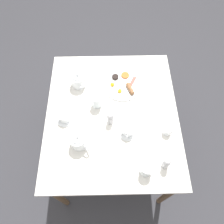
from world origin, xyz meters
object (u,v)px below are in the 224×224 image
object	(u,v)px
water_glass_short	(97,101)
spoon_for_tea	(150,66)
fork_by_plate	(157,95)
knife_by_plate	(112,168)
teacup_with_saucer_left	(65,117)
water_glass_tall	(146,169)
breakfast_plate	(123,84)
salt_grinder	(166,163)
pepper_grinder	(110,118)
teacup_with_saucer_right	(128,131)
creamer_jug	(167,130)
teapot_near	(78,80)
teapot_far	(79,140)

from	to	relation	value
water_glass_short	spoon_for_tea	world-z (taller)	water_glass_short
fork_by_plate	spoon_for_tea	world-z (taller)	same
water_glass_short	fork_by_plate	world-z (taller)	water_glass_short
water_glass_short	knife_by_plate	distance (m)	0.48
teacup_with_saucer_left	water_glass_tall	xyz separation A→B (m)	(0.53, -0.38, 0.02)
breakfast_plate	salt_grinder	xyz separation A→B (m)	(0.24, -0.63, 0.04)
spoon_for_tea	water_glass_tall	bearing A→B (deg)	-97.99
water_glass_short	fork_by_plate	bearing A→B (deg)	8.78
pepper_grinder	fork_by_plate	distance (m)	0.41
teacup_with_saucer_right	salt_grinder	world-z (taller)	salt_grinder
creamer_jug	pepper_grinder	distance (m)	0.39
water_glass_tall	salt_grinder	size ratio (longest dim) A/B	0.85
spoon_for_tea	pepper_grinder	bearing A→B (deg)	-123.63
fork_by_plate	knife_by_plate	xyz separation A→B (m)	(-0.34, -0.54, 0.00)
teapot_near	water_glass_short	size ratio (longest dim) A/B	1.97
water_glass_tall	creamer_jug	world-z (taller)	water_glass_tall
water_glass_short	fork_by_plate	xyz separation A→B (m)	(0.44, 0.07, -0.05)
creamer_jug	teapot_near	bearing A→B (deg)	146.05
creamer_jug	fork_by_plate	world-z (taller)	creamer_jug
teacup_with_saucer_right	spoon_for_tea	bearing A→B (deg)	69.77
fork_by_plate	teapot_far	bearing A→B (deg)	-146.48
teacup_with_saucer_left	creamer_jug	size ratio (longest dim) A/B	1.59
breakfast_plate	spoon_for_tea	xyz separation A→B (m)	(0.23, 0.18, -0.01)
teapot_near	salt_grinder	size ratio (longest dim) A/B	1.90
teapot_far	teacup_with_saucer_left	bearing A→B (deg)	-12.76
knife_by_plate	spoon_for_tea	xyz separation A→B (m)	(0.32, 0.82, -0.00)
teapot_near	teacup_with_saucer_left	world-z (taller)	teapot_near
creamer_jug	knife_by_plate	distance (m)	0.44
breakfast_plate	creamer_jug	size ratio (longest dim) A/B	3.73
teapot_near	teapot_far	size ratio (longest dim) A/B	1.26
knife_by_plate	spoon_for_tea	distance (m)	0.89
teacup_with_saucer_right	creamer_jug	size ratio (longest dim) A/B	1.60
teapot_far	water_glass_tall	world-z (taller)	teapot_far
teapot_far	water_glass_short	bearing A→B (deg)	-64.25
teapot_far	pepper_grinder	world-z (taller)	teapot_far
pepper_grinder	water_glass_tall	bearing A→B (deg)	-58.62
teapot_near	spoon_for_tea	world-z (taller)	teapot_near
teacup_with_saucer_left	water_glass_short	size ratio (longest dim) A/B	1.31
water_glass_tall	pepper_grinder	size ratio (longest dim) A/B	0.85
water_glass_short	pepper_grinder	world-z (taller)	pepper_grinder
teapot_near	knife_by_plate	distance (m)	0.70
pepper_grinder	fork_by_plate	world-z (taller)	pepper_grinder
water_glass_short	knife_by_plate	xyz separation A→B (m)	(0.10, -0.47, -0.05)
creamer_jug	fork_by_plate	xyz separation A→B (m)	(-0.03, 0.30, -0.02)
pepper_grinder	teapot_far	bearing A→B (deg)	-142.60
fork_by_plate	spoon_for_tea	bearing A→B (deg)	93.48
breakfast_plate	teacup_with_saucer_right	bearing A→B (deg)	-87.26
breakfast_plate	pepper_grinder	xyz separation A→B (m)	(-0.10, -0.31, 0.04)
breakfast_plate	water_glass_short	size ratio (longest dim) A/B	3.08
breakfast_plate	spoon_for_tea	world-z (taller)	breakfast_plate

